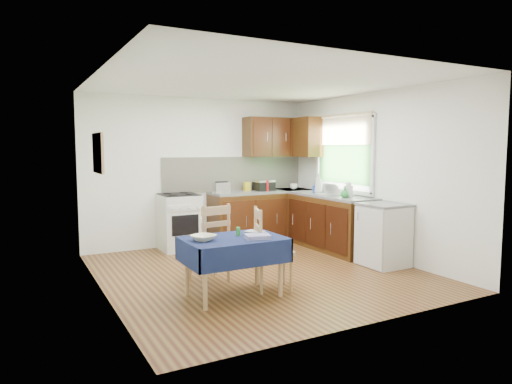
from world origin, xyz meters
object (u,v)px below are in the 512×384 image
chair_far (211,241)px  kettle (348,190)px  sandwich_press (264,185)px  chair_near (269,246)px  dining_table (233,247)px  dish_rack (331,194)px  toaster (221,188)px

chair_far → kettle: bearing=-178.9°
chair_far → sandwich_press: bearing=-140.6°
chair_near → kettle: (1.95, 0.95, 0.49)m
dining_table → dish_rack: size_ratio=2.74×
dining_table → sandwich_press: bearing=64.3°
dining_table → chair_far: bearing=100.5°
dining_table → toaster: (0.95, 2.46, 0.43)m
kettle → chair_far: bearing=-172.0°
chair_far → toaster: bearing=-124.6°
dining_table → kettle: bearing=31.6°
toaster → sandwich_press: 0.86m
chair_far → dish_rack: bearing=-170.2°
sandwich_press → chair_far: bearing=-152.9°
chair_near → chair_far: bearing=57.2°
toaster → chair_far: bearing=-137.7°
toaster → sandwich_press: (0.86, 0.08, 0.00)m
dining_table → dish_rack: dish_rack is taller
chair_far → chair_near: chair_far is taller
chair_near → toaster: 2.53m
dining_table → chair_near: (0.48, 0.02, -0.05)m
dining_table → dish_rack: bearing=39.3°
chair_near → dining_table: bearing=111.4°
chair_far → sandwich_press: 2.67m
sandwich_press → dish_rack: bearing=-83.4°
sandwich_press → chair_near: bearing=-137.2°
chair_near → toaster: size_ratio=3.67×
toaster → kettle: (1.48, -1.48, 0.01)m
dining_table → toaster: size_ratio=4.17×
chair_far → chair_near: (0.48, -0.61, -0.01)m
dining_table → dish_rack: (2.38, 1.35, 0.36)m
kettle → dining_table: bearing=-158.2°
chair_near → dish_rack: (1.90, 1.32, 0.41)m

